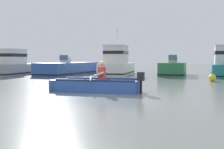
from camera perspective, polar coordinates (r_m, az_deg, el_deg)
The scene contains 8 objects.
ground_plane at distance 9.15m, azimuth -3.32°, elevation -4.65°, with size 120.00×120.00×0.00m, color slate.
wooden_dock at distance 27.42m, azimuth -13.20°, elevation 1.69°, with size 13.48×1.64×1.20m.
rowboat_with_person at distance 10.51m, azimuth -3.29°, elevation -2.23°, with size 3.72×1.95×1.19m.
moored_boat_grey at distance 22.95m, azimuth -19.97°, elevation 1.83°, with size 2.37×5.22×2.03m.
moored_boat_blue at distance 21.71m, azimuth -9.00°, elevation 1.15°, with size 3.26×6.86×1.54m.
moored_boat_white at distance 21.80m, azimuth 1.03°, elevation 2.24°, with size 2.22×5.18×3.63m.
moored_boat_green at distance 21.09m, azimuth 12.65°, elevation 1.07°, with size 2.24×4.85×1.55m.
mooring_buoy at distance 16.21m, azimuth 20.21°, elevation -0.65°, with size 0.41×0.41×0.41m, color yellow.
Camera 1 is at (2.32, -8.76, 1.27)m, focal length 43.79 mm.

